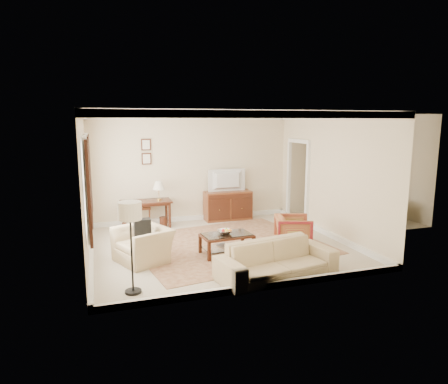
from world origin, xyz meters
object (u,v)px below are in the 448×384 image
sofa (277,254)px  tv (228,173)px  coffee_table (227,239)px  striped_armchair (293,230)px  club_armchair (143,239)px  writing_desk (146,205)px  sideboard (228,205)px

sofa → tv: bearing=73.5°
coffee_table → striped_armchair: 1.55m
club_armchair → sofa: 2.65m
striped_armchair → tv: bearing=30.7°
sofa → writing_desk: bearing=103.7°
writing_desk → club_armchair: size_ratio=1.25×
tv → coffee_table: size_ratio=0.94×
tv → sofa: tv is taller
striped_armchair → club_armchair: bearing=107.4°
writing_desk → striped_armchair: striped_armchair is taller
striped_armchair → sideboard: bearing=30.6°
coffee_table → sofa: (0.46, -1.42, 0.09)m
striped_armchair → sofa: sofa is taller
sideboard → striped_armchair: size_ratio=1.71×
tv → club_armchair: size_ratio=0.98×
club_armchair → writing_desk: bearing=148.2°
coffee_table → striped_armchair: striped_armchair is taller
striped_armchair → sofa: bearing=162.1°
tv → striped_armchair: tv is taller
tv → sofa: (-0.51, -4.22, -0.89)m
coffee_table → club_armchair: bearing=176.0°
striped_armchair → club_armchair: size_ratio=0.74×
tv → club_armchair: tv is taller
tv → coffee_table: 3.11m
club_armchair → sideboard: bearing=112.2°
coffee_table → sofa: bearing=-72.1°
striped_armchair → sofa: size_ratio=0.35×
club_armchair → sofa: bearing=31.2°
writing_desk → sofa: bearing=-66.7°
writing_desk → sideboard: (2.28, 0.14, -0.19)m
striped_armchair → club_armchair: 3.25m
sideboard → club_armchair: (-2.66, -2.69, 0.05)m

